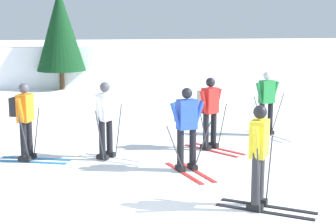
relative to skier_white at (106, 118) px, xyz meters
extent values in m
plane|color=white|center=(0.49, -3.37, -0.92)|extent=(120.00, 120.00, 0.00)
cube|color=white|center=(0.49, 16.24, 0.01)|extent=(80.00, 8.48, 1.86)
cube|color=silver|center=(0.20, 0.03, -0.91)|extent=(1.32, 1.05, 0.02)
cube|color=silver|center=(0.03, -0.20, -0.91)|extent=(1.32, 1.05, 0.02)
cube|color=black|center=(0.08, 0.12, -0.85)|extent=(0.28, 0.25, 0.10)
cube|color=black|center=(-0.09, -0.11, -0.85)|extent=(0.28, 0.25, 0.10)
cylinder|color=black|center=(0.08, 0.12, -0.37)|extent=(0.14, 0.14, 0.85)
cylinder|color=black|center=(-0.09, -0.11, -0.37)|extent=(0.14, 0.14, 0.85)
cube|color=white|center=(-0.01, 0.01, 0.25)|extent=(0.42, 0.45, 0.60)
cylinder|color=white|center=(0.16, 0.19, 0.24)|extent=(0.23, 0.26, 0.55)
cylinder|color=white|center=(-0.14, -0.20, 0.24)|extent=(0.23, 0.26, 0.55)
sphere|color=#4C4C56|center=(-0.01, 0.01, 0.68)|extent=(0.22, 0.22, 0.22)
cylinder|color=#38383D|center=(0.29, 0.23, -0.34)|extent=(0.20, 0.25, 1.17)
cylinder|color=#38383D|center=(-0.14, -0.34, -0.34)|extent=(0.20, 0.25, 1.17)
cube|color=black|center=(2.49, -3.40, -0.91)|extent=(1.38, 0.97, 0.02)
cube|color=black|center=(2.34, -3.63, -0.91)|extent=(1.38, 0.97, 0.02)
cube|color=black|center=(2.37, -3.31, -0.85)|extent=(0.28, 0.24, 0.10)
cube|color=black|center=(2.21, -3.54, -0.85)|extent=(0.28, 0.24, 0.10)
cylinder|color=#2D2D33|center=(2.37, -3.31, -0.37)|extent=(0.14, 0.14, 0.85)
cylinder|color=#2D2D33|center=(2.21, -3.54, -0.37)|extent=(0.14, 0.14, 0.85)
cube|color=yellow|center=(2.29, -3.43, 0.25)|extent=(0.41, 0.45, 0.60)
cylinder|color=yellow|center=(2.45, -3.23, 0.24)|extent=(0.22, 0.26, 0.55)
cylinder|color=yellow|center=(2.17, -3.65, 0.24)|extent=(0.22, 0.26, 0.55)
sphere|color=black|center=(2.29, -3.43, 0.68)|extent=(0.22, 0.22, 0.22)
cylinder|color=#38383D|center=(2.56, -3.20, -0.35)|extent=(0.20, 0.28, 1.13)
cylinder|color=#38383D|center=(2.18, -3.77, -0.35)|extent=(0.20, 0.28, 1.13)
cube|color=red|center=(2.67, 0.43, -0.91)|extent=(1.00, 1.36, 0.02)
cube|color=red|center=(2.44, 0.27, -0.91)|extent=(1.00, 1.36, 0.02)
cube|color=black|center=(2.58, 0.56, -0.85)|extent=(0.25, 0.28, 0.10)
cube|color=black|center=(2.35, 0.39, -0.85)|extent=(0.25, 0.28, 0.10)
cylinder|color=black|center=(2.58, 0.56, -0.37)|extent=(0.14, 0.14, 0.85)
cylinder|color=black|center=(2.35, 0.39, -0.37)|extent=(0.14, 0.14, 0.85)
cube|color=red|center=(2.46, 0.47, 0.25)|extent=(0.45, 0.42, 0.60)
cylinder|color=red|center=(2.68, 0.60, 0.24)|extent=(0.26, 0.22, 0.55)
cylinder|color=red|center=(2.27, 0.31, 0.24)|extent=(0.26, 0.22, 0.55)
sphere|color=black|center=(2.46, 0.47, 0.68)|extent=(0.22, 0.22, 0.22)
cylinder|color=#38383D|center=(2.80, 0.59, -0.39)|extent=(0.28, 0.21, 1.06)
cylinder|color=#38383D|center=(2.25, 0.20, -0.39)|extent=(0.28, 0.21, 1.06)
cube|color=#B7B2A3|center=(2.34, 0.65, 0.27)|extent=(0.33, 0.31, 0.40)
cube|color=red|center=(1.74, -1.29, -0.91)|extent=(0.51, 1.57, 0.02)
cube|color=red|center=(1.47, -1.36, -0.91)|extent=(0.51, 1.57, 0.02)
cube|color=black|center=(1.70, -1.14, -0.85)|extent=(0.18, 0.28, 0.10)
cube|color=black|center=(1.43, -1.21, -0.85)|extent=(0.18, 0.28, 0.10)
cylinder|color=black|center=(1.70, -1.14, -0.37)|extent=(0.14, 0.14, 0.85)
cylinder|color=black|center=(1.43, -1.21, -0.37)|extent=(0.14, 0.14, 0.85)
cube|color=#284CB7|center=(1.57, -1.18, 0.25)|extent=(0.43, 0.33, 0.60)
cylinder|color=#284CB7|center=(1.82, -1.13, 0.24)|extent=(0.27, 0.15, 0.55)
cylinder|color=#284CB7|center=(1.33, -1.26, 0.24)|extent=(0.27, 0.15, 0.55)
sphere|color=black|center=(1.57, -1.18, 0.68)|extent=(0.22, 0.22, 0.22)
cylinder|color=#38383D|center=(1.88, -1.20, -0.42)|extent=(0.40, 0.13, 1.00)
cylinder|color=#38383D|center=(1.31, -1.35, -0.42)|extent=(0.40, 0.13, 1.00)
cube|color=teal|center=(1.51, -0.98, 0.27)|extent=(0.32, 0.25, 0.40)
cube|color=silver|center=(4.48, 1.57, -0.91)|extent=(0.57, 1.55, 0.02)
cube|color=silver|center=(4.21, 1.48, -0.91)|extent=(0.57, 1.55, 0.02)
cube|color=black|center=(4.43, 1.71, -0.85)|extent=(0.19, 0.28, 0.10)
cube|color=black|center=(4.17, 1.62, -0.85)|extent=(0.19, 0.28, 0.10)
cylinder|color=black|center=(4.43, 1.71, -0.37)|extent=(0.14, 0.14, 0.85)
cylinder|color=black|center=(4.17, 1.62, -0.37)|extent=(0.14, 0.14, 0.85)
cube|color=#23843D|center=(4.30, 1.67, 0.25)|extent=(0.43, 0.34, 0.60)
cylinder|color=#23843D|center=(4.54, 1.72, 0.24)|extent=(0.27, 0.16, 0.55)
cylinder|color=#23843D|center=(4.07, 1.57, 0.24)|extent=(0.27, 0.16, 0.55)
sphere|color=silver|center=(4.30, 1.67, 0.68)|extent=(0.22, 0.22, 0.22)
cylinder|color=#38383D|center=(4.61, 1.66, -0.36)|extent=(0.40, 0.15, 1.12)
cylinder|color=#38383D|center=(4.05, 1.48, -0.36)|extent=(0.40, 0.15, 1.12)
cube|color=#237AC6|center=(-1.53, 0.22, -0.91)|extent=(1.54, 0.61, 0.02)
cube|color=#237AC6|center=(-1.62, -0.04, -0.91)|extent=(1.54, 0.61, 0.02)
cube|color=black|center=(-1.67, 0.27, -0.85)|extent=(0.29, 0.20, 0.10)
cube|color=black|center=(-1.77, 0.01, -0.85)|extent=(0.29, 0.20, 0.10)
cylinder|color=black|center=(-1.67, 0.27, -0.37)|extent=(0.14, 0.14, 0.85)
cylinder|color=black|center=(-1.77, 0.01, -0.37)|extent=(0.14, 0.14, 0.85)
cube|color=orange|center=(-1.72, 0.14, 0.25)|extent=(0.35, 0.44, 0.60)
cylinder|color=orange|center=(-1.62, 0.37, 0.24)|extent=(0.17, 0.27, 0.55)
cylinder|color=orange|center=(-1.78, -0.10, 0.24)|extent=(0.17, 0.27, 0.55)
sphere|color=#4C4C56|center=(-1.72, 0.14, 0.68)|extent=(0.22, 0.22, 0.22)
cylinder|color=#38383D|center=(-1.53, 0.38, -0.37)|extent=(0.16, 0.40, 1.10)
cylinder|color=#38383D|center=(-1.72, -0.17, -0.37)|extent=(0.16, 0.40, 1.10)
cube|color=#232328|center=(-1.92, 0.21, 0.27)|extent=(0.26, 0.32, 0.40)
cylinder|color=#513823|center=(-1.42, 11.81, -0.50)|extent=(0.22, 0.22, 0.84)
cone|color=#0F3819|center=(-1.42, 11.81, 1.71)|extent=(2.13, 2.13, 3.59)
camera|label=1|loc=(-0.43, -10.95, 2.11)|focal=54.16mm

